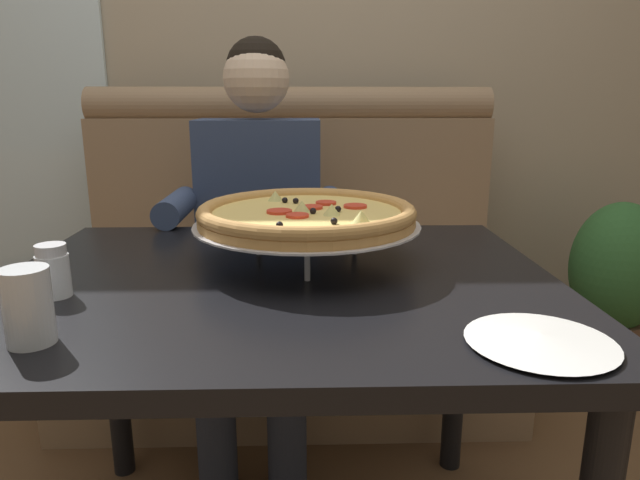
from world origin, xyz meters
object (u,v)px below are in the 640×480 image
shaker_parmesan (54,275)px  potted_plant (616,280)px  dining_table (279,318)px  booth_bench (291,285)px  drinking_glass (28,311)px  patio_chair (68,198)px  pizza (307,215)px  diner_main (258,220)px  plate_near_left (540,338)px

shaker_parmesan → potted_plant: bearing=32.8°
dining_table → potted_plant: 1.64m
booth_bench → drinking_glass: booth_bench is taller
shaker_parmesan → dining_table: bearing=15.1°
potted_plant → patio_chair: bearing=155.7°
dining_table → pizza: pizza is taller
dining_table → diner_main: diner_main is taller
diner_main → drinking_glass: size_ratio=11.02×
drinking_glass → potted_plant: (1.64, 1.29, -0.40)m
dining_table → pizza: (0.06, 0.10, 0.20)m
dining_table → shaker_parmesan: (-0.40, -0.11, 0.13)m
booth_bench → dining_table: (0.00, -0.92, 0.24)m
pizza → plate_near_left: (0.34, -0.44, -0.10)m
drinking_glass → potted_plant: 2.12m
dining_table → potted_plant: bearing=37.3°
booth_bench → shaker_parmesan: bearing=-111.3°
booth_bench → drinking_glass: bearing=-105.8°
booth_bench → diner_main: diner_main is taller
dining_table → drinking_glass: bearing=-138.4°
diner_main → shaker_parmesan: (-0.31, -0.77, 0.07)m
drinking_glass → patio_chair: bearing=111.5°
diner_main → pizza: size_ratio=2.59×
diner_main → patio_chair: 1.96m
diner_main → potted_plant: 1.46m
pizza → potted_plant: (1.23, 0.88, -0.45)m
pizza → potted_plant: 1.58m
plate_near_left → patio_chair: size_ratio=0.25×
drinking_glass → patio_chair: patio_chair is taller
pizza → shaker_parmesan: size_ratio=5.01×
diner_main → pizza: diner_main is taller
booth_bench → potted_plant: size_ratio=2.26×
booth_bench → potted_plant: 1.29m
booth_bench → pizza: size_ratio=3.22×
dining_table → potted_plant: (1.29, 0.98, -0.25)m
diner_main → patio_chair: size_ratio=1.48×
dining_table → plate_near_left: (0.40, -0.34, 0.10)m
diner_main → plate_near_left: size_ratio=5.81×
plate_near_left → potted_plant: (0.89, 1.32, -0.36)m
pizza → drinking_glass: bearing=-135.0°
shaker_parmesan → patio_chair: bearing=112.1°
booth_bench → plate_near_left: booth_bench is taller
plate_near_left → potted_plant: bearing=56.1°
pizza → plate_near_left: bearing=-52.1°
diner_main → patio_chair: bearing=129.2°
plate_near_left → drinking_glass: drinking_glass is taller
diner_main → potted_plant: (1.38, 0.32, -0.32)m
drinking_glass → patio_chair: (-0.98, 2.48, -0.26)m
diner_main → drinking_glass: (-0.25, -0.97, 0.07)m
shaker_parmesan → drinking_glass: bearing=-75.6°
plate_near_left → patio_chair: (-1.73, 2.50, -0.22)m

